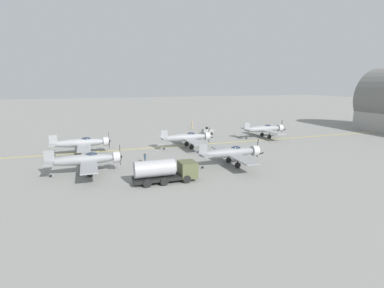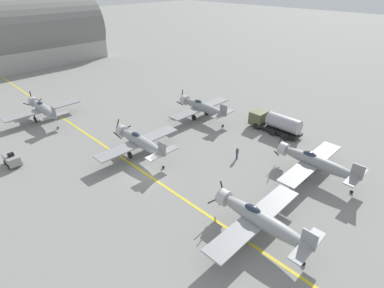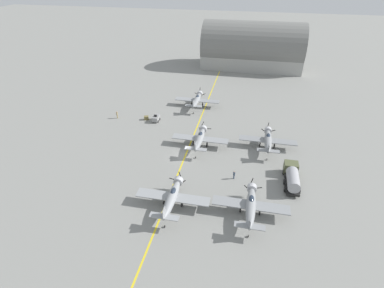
# 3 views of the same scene
# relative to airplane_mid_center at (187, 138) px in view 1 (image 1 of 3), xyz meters

# --- Properties ---
(ground_plane) EXTENTS (400.00, 400.00, 0.00)m
(ground_plane) POSITION_rel_airplane_mid_center_xyz_m (-2.23, -4.30, -2.01)
(ground_plane) COLOR gray
(taxiway_stripe) EXTENTS (0.30, 160.00, 0.01)m
(taxiway_stripe) POSITION_rel_airplane_mid_center_xyz_m (-2.23, -4.30, -2.01)
(taxiway_stripe) COLOR yellow
(taxiway_stripe) RESTS_ON ground
(airplane_mid_center) EXTENTS (12.00, 9.98, 3.69)m
(airplane_mid_center) POSITION_rel_airplane_mid_center_xyz_m (0.00, 0.00, 0.00)
(airplane_mid_center) COLOR gray
(airplane_mid_center) RESTS_ON ground
(airplane_far_center) EXTENTS (12.00, 9.98, 3.80)m
(airplane_far_center) POSITION_rel_airplane_mid_center_xyz_m (-4.49, 19.84, -0.00)
(airplane_far_center) COLOR gray
(airplane_far_center) RESTS_ON ground
(airplane_near_right) EXTENTS (12.00, 9.98, 3.77)m
(airplane_near_right) POSITION_rel_airplane_mid_center_xyz_m (11.38, -18.19, -0.00)
(airplane_near_right) COLOR gray
(airplane_near_right) RESTS_ON ground
(airplane_near_center) EXTENTS (12.00, 9.98, 3.73)m
(airplane_near_center) POSITION_rel_airplane_mid_center_xyz_m (-0.99, -18.90, -0.00)
(airplane_near_center) COLOR gray
(airplane_near_center) RESTS_ON ground
(airplane_mid_right) EXTENTS (12.00, 9.98, 3.80)m
(airplane_mid_right) POSITION_rel_airplane_mid_center_xyz_m (14.10, 2.28, -0.00)
(airplane_mid_right) COLOR gray
(airplane_mid_right) RESTS_ON ground
(fuel_tanker) EXTENTS (2.67, 8.00, 2.98)m
(fuel_tanker) POSITION_rel_airplane_mid_center_xyz_m (18.26, -8.85, -0.50)
(fuel_tanker) COLOR black
(fuel_tanker) RESTS_ON ground
(tow_tractor) EXTENTS (1.57, 2.60, 1.79)m
(tow_tractor) POSITION_rel_airplane_mid_center_xyz_m (-12.76, 9.37, -1.22)
(tow_tractor) COLOR gray
(tow_tractor) RESTS_ON ground
(ground_crew_walking) EXTENTS (0.41, 0.41, 1.86)m
(ground_crew_walking) POSITION_rel_airplane_mid_center_xyz_m (-22.76, 8.83, -1.00)
(ground_crew_walking) COLOR tan
(ground_crew_walking) RESTS_ON ground
(ground_crew_inspecting) EXTENTS (0.36, 0.36, 1.67)m
(ground_crew_inspecting) POSITION_rel_airplane_mid_center_xyz_m (8.13, -9.59, -1.10)
(ground_crew_inspecting) COLOR #334256
(ground_crew_inspecting) RESTS_ON ground
(supply_crate_by_tanker) EXTENTS (1.35, 1.25, 0.91)m
(supply_crate_by_tanker) POSITION_rel_airplane_mid_center_xyz_m (-15.39, 9.62, -1.56)
(supply_crate_by_tanker) COLOR brown
(supply_crate_by_tanker) RESTS_ON ground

